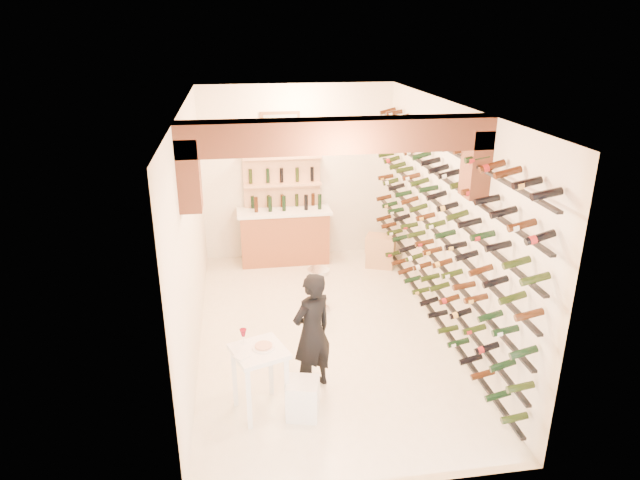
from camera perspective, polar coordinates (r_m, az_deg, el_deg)
The scene contains 11 objects.
ground at distance 8.24m, azimuth 0.32°, elevation -9.22°, with size 6.00×6.00×0.00m, color #ECE5CC.
room_shell at distance 7.12m, azimuth 0.69°, elevation 5.55°, with size 3.52×6.02×3.21m.
wine_rack at distance 7.95m, azimuth 11.31°, elevation 1.51°, with size 0.32×5.70×2.56m.
back_counter at distance 10.36m, azimuth -3.62°, elevation 0.55°, with size 1.70×0.62×1.29m.
back_shelving at distance 10.39m, azimuth -3.83°, elevation 4.30°, with size 1.40×0.31×2.73m.
tasting_table at distance 6.41m, azimuth -6.20°, elevation -12.06°, with size 0.71×0.71×0.98m.
white_stool at distance 6.56m, azimuth -1.75°, elevation -15.78°, with size 0.35×0.35×0.44m, color white.
person at distance 6.71m, azimuth -0.82°, elevation -9.35°, with size 0.55×0.36×1.51m, color black.
chrome_barstool at distance 8.61m, azimuth -0.15°, elevation -4.78°, with size 0.36×0.36×0.70m.
crate_lower at distance 10.33m, azimuth 6.12°, elevation -1.90°, with size 0.49×0.34×0.30m, color tan.
crate_upper at distance 10.22m, azimuth 6.18°, elevation -0.36°, with size 0.51×0.35×0.30m, color tan.
Camera 1 is at (-1.13, -7.03, 4.15)m, focal length 31.50 mm.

